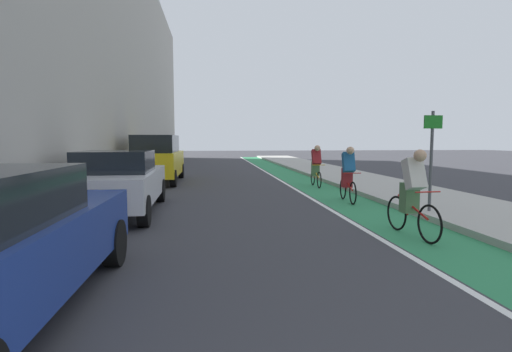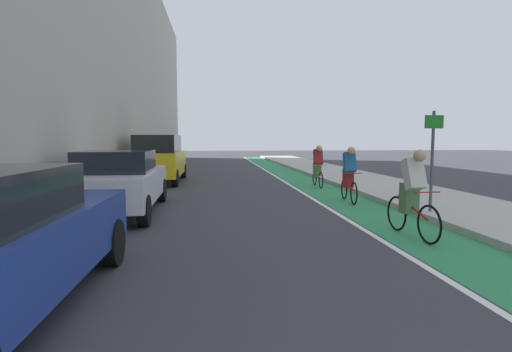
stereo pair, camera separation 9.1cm
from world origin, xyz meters
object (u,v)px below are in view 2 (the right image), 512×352
(parked_sedan_white, at_px, (119,181))
(parked_suv_yellow_cab, at_px, (159,158))
(cyclist_trailing, at_px, (349,174))
(street_sign_post, at_px, (433,151))
(cyclist_far, at_px, (318,165))
(cyclist_mid, at_px, (412,193))

(parked_sedan_white, relative_size, parked_suv_yellow_cab, 0.95)
(cyclist_trailing, bearing_deg, parked_suv_yellow_cab, 136.27)
(parked_suv_yellow_cab, relative_size, street_sign_post, 2.04)
(cyclist_far, bearing_deg, cyclist_mid, -92.19)
(parked_sedan_white, relative_size, cyclist_mid, 2.58)
(parked_suv_yellow_cab, bearing_deg, cyclist_trailing, -43.73)
(parked_sedan_white, bearing_deg, cyclist_trailing, 10.25)
(parked_suv_yellow_cab, distance_m, cyclist_mid, 11.65)
(parked_suv_yellow_cab, height_order, cyclist_mid, parked_suv_yellow_cab)
(street_sign_post, bearing_deg, parked_sedan_white, 170.18)
(parked_suv_yellow_cab, distance_m, street_sign_post, 11.06)
(parked_sedan_white, height_order, cyclist_trailing, cyclist_trailing)
(cyclist_mid, xyz_separation_m, cyclist_far, (0.30, 7.80, 0.03))
(cyclist_trailing, xyz_separation_m, street_sign_post, (1.13, -2.38, 0.72))
(cyclist_mid, distance_m, cyclist_trailing, 4.11)
(parked_suv_yellow_cab, distance_m, cyclist_trailing, 8.56)
(parked_suv_yellow_cab, xyz_separation_m, cyclist_mid, (5.94, -10.02, -0.21))
(cyclist_mid, xyz_separation_m, cyclist_trailing, (0.24, 4.11, -0.00))
(parked_sedan_white, distance_m, cyclist_trailing, 6.28)
(cyclist_trailing, bearing_deg, cyclist_mid, -93.33)
(parked_suv_yellow_cab, height_order, street_sign_post, street_sign_post)
(cyclist_mid, bearing_deg, cyclist_trailing, 86.67)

